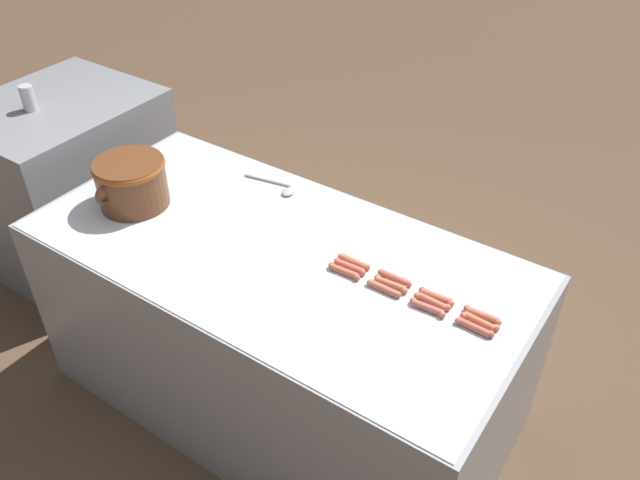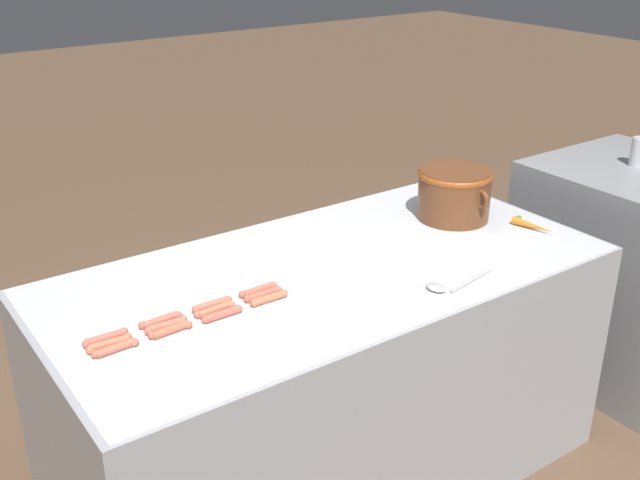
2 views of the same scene
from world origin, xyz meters
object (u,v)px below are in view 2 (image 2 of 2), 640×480
hot_dog_7 (263,294)px  hot_dog_11 (269,298)px  hot_dog_5 (166,325)px  hot_dog_1 (161,320)px  hot_dog_4 (109,343)px  hot_dog_10 (222,314)px  hot_dog_6 (215,310)px  hot_dog_8 (115,348)px  hot_dog_0 (106,338)px  bean_pot (454,191)px  hot_dog_2 (212,304)px  carrot (532,226)px  hot_dog_9 (170,330)px  serving_spoon (448,285)px  back_cabinet (637,274)px  soda_can (638,152)px  hot_dog_3 (258,290)px

hot_dog_7 → hot_dog_11: same height
hot_dog_5 → hot_dog_11: bearing=84.6°
hot_dog_1 → hot_dog_4: size_ratio=1.00×
hot_dog_10 → hot_dog_6: bearing=-172.2°
hot_dog_4 → hot_dog_8: 0.03m
hot_dog_0 → hot_dog_8: same height
hot_dog_1 → hot_dog_6: same height
bean_pot → hot_dog_10: bearing=-81.0°
hot_dog_4 → hot_dog_7: size_ratio=1.00×
hot_dog_2 → hot_dog_8: same height
hot_dog_1 → bean_pot: 1.29m
carrot → hot_dog_0: bearing=-95.3°
hot_dog_6 → hot_dog_11: size_ratio=1.00×
hot_dog_8 → hot_dog_9: (-0.00, 0.17, 0.00)m
hot_dog_8 → serving_spoon: bearing=76.3°
bean_pot → serving_spoon: size_ratio=1.33×
back_cabinet → hot_dog_1: size_ratio=7.13×
soda_can → hot_dog_7: bearing=-91.5°
back_cabinet → serving_spoon: bearing=-84.4°
back_cabinet → soda_can: 0.55m
hot_dog_9 → hot_dog_11: size_ratio=1.00×
hot_dog_1 → serving_spoon: (0.32, 0.85, -0.00)m
hot_dog_8 → hot_dog_2: bearing=101.6°
back_cabinet → hot_dog_11: 1.89m
hot_dog_7 → hot_dog_5: bearing=-89.8°
hot_dog_4 → hot_dog_5: 0.17m
hot_dog_10 → soda_can: size_ratio=1.08×
hot_dog_4 → bean_pot: bean_pot is taller
hot_dog_2 → bean_pot: 1.12m
back_cabinet → carrot: back_cabinet is taller
serving_spoon → soda_can: size_ratio=2.16×
hot_dog_4 → hot_dog_8: bearing=7.6°
hot_dog_2 → soda_can: bearing=87.7°
hot_dog_0 → carrot: carrot is taller
hot_dog_6 → hot_dog_11: 0.17m
hot_dog_11 → hot_dog_3: bearing=179.9°
bean_pot → hot_dog_0: bearing=-85.7°
hot_dog_5 → hot_dog_10: bearing=77.8°
hot_dog_6 → carrot: size_ratio=0.74×
hot_dog_5 → bean_pot: bean_pot is taller
hot_dog_6 → hot_dog_3: bearing=101.1°
hot_dog_9 → hot_dog_6: bearing=101.2°
hot_dog_4 → carrot: 1.62m
hot_dog_5 → hot_dog_8: (0.03, -0.17, 0.00)m
hot_dog_10 → hot_dog_4: bearing=-95.9°
hot_dog_10 → hot_dog_11: same height
hot_dog_9 → soda_can: 2.19m
back_cabinet → hot_dog_11: back_cabinet is taller
hot_dog_1 → soda_can: size_ratio=1.08×
hot_dog_2 → hot_dog_5: size_ratio=1.00×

